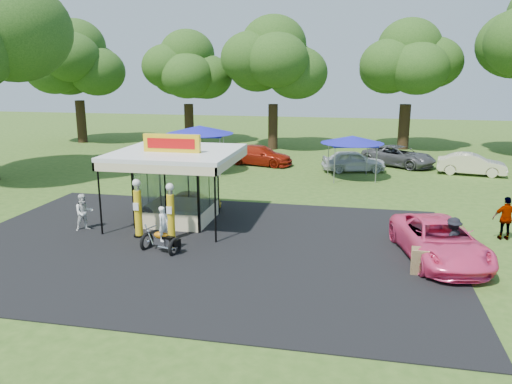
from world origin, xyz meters
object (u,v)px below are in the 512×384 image
gas_pump_left (138,210)px  gas_pump_right (171,213)px  bg_car_c (354,161)px  bg_car_d (399,156)px  gas_station_kiosk (178,185)px  pink_sedan (439,240)px  tent_east (352,140)px  spectator_east_b (506,218)px  kiosk_car (194,200)px  motorcycle (162,234)px  bg_car_e (472,164)px  tent_west (200,130)px  bg_car_a (174,156)px  spectator_west (84,212)px  bg_car_b (260,155)px  spectator_east_a (452,239)px  a_frame_sign (420,262)px

gas_pump_left → gas_pump_right: gas_pump_left is taller
bg_car_c → bg_car_d: bearing=-63.4°
gas_station_kiosk → pink_sedan: bearing=-13.1°
tent_east → spectator_east_b: bearing=-58.9°
kiosk_car → motorcycle: bearing=-172.3°
bg_car_e → tent_east: tent_east is taller
tent_west → tent_east: (10.31, -0.13, -0.37)m
bg_car_a → tent_west: size_ratio=0.90×
tent_west → gas_station_kiosk: bearing=-77.1°
gas_pump_right → motorcycle: size_ratio=1.26×
spectator_west → bg_car_b: size_ratio=0.33×
spectator_east_a → gas_station_kiosk: bearing=-54.3°
kiosk_car → bg_car_c: bearing=-34.0°
bg_car_d → tent_west: 14.79m
motorcycle → tent_east: (6.87, 15.30, 1.81)m
spectator_east_b → tent_east: bearing=-62.0°
tent_west → spectator_east_b: bearing=-33.2°
tent_west → spectator_east_a: bearing=-44.4°
spectator_east_b → tent_west: tent_west is taller
bg_car_d → bg_car_b: bearing=132.0°
bg_car_b → tent_east: tent_east is taller
spectator_east_a → spectator_east_b: spectator_east_b is taller
bg_car_c → tent_west: 10.94m
spectator_east_b → bg_car_c: size_ratio=0.42×
kiosk_car → gas_pump_left: bearing=169.8°
motorcycle → gas_station_kiosk: bearing=117.4°
bg_car_a → bg_car_b: (6.29, 1.37, 0.03)m
a_frame_sign → bg_car_e: (5.34, 18.69, 0.22)m
spectator_west → bg_car_c: spectator_west is taller
gas_pump_left → bg_car_e: gas_pump_left is taller
gas_pump_right → spectator_east_b: 13.97m
pink_sedan → spectator_west: size_ratio=3.32×
gas_pump_right → bg_car_e: gas_pump_right is taller
a_frame_sign → bg_car_b: (-9.45, 19.35, 0.21)m
gas_station_kiosk → spectator_east_a: (11.69, -2.62, -0.95)m
gas_pump_right → tent_east: (7.08, 13.83, 1.39)m
bg_car_b → bg_car_c: (6.92, -1.14, 0.03)m
pink_sedan → spectator_east_a: (0.45, 0.01, 0.07)m
spectator_west → bg_car_d: bearing=9.0°
motorcycle → bg_car_c: bearing=84.2°
bg_car_a → tent_east: tent_east is taller
kiosk_car → bg_car_b: size_ratio=0.56×
spectator_west → bg_car_a: size_ratio=0.39×
tent_east → bg_car_d: bearing=57.5°
bg_car_d → motorcycle: bearing=-173.4°
pink_sedan → tent_west: 19.82m
spectator_east_a → spectator_east_b: (2.61, 2.96, 0.09)m
motorcycle → bg_car_c: motorcycle is taller
bg_car_b → tent_east: 7.95m
bg_car_e → gas_pump_right: bearing=147.5°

